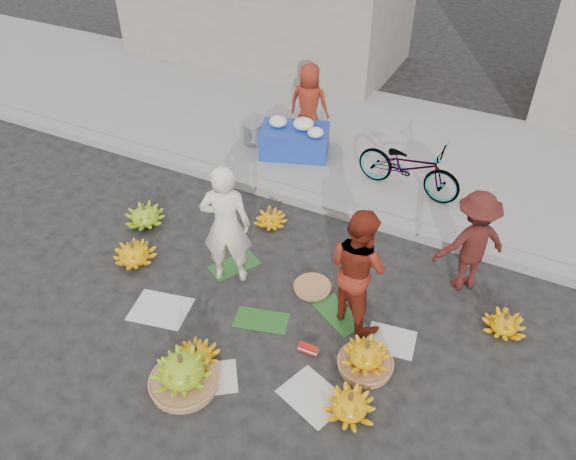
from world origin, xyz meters
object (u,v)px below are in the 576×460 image
at_px(flower_table, 295,139).
at_px(bicycle, 409,166).
at_px(banana_bunch_4, 366,357).
at_px(vendor_cream, 226,225).
at_px(banana_bunch_0, 134,253).

distance_m(flower_table, bicycle, 2.05).
bearing_deg(banana_bunch_4, vendor_cream, 164.18).
height_order(banana_bunch_4, bicycle, bicycle).
relative_size(flower_table, bicycle, 0.78).
distance_m(banana_bunch_0, bicycle, 4.20).
relative_size(banana_bunch_4, vendor_cream, 0.36).
distance_m(banana_bunch_0, flower_table, 3.44).
bearing_deg(banana_bunch_0, banana_bunch_4, -4.25).
height_order(banana_bunch_4, vendor_cream, vendor_cream).
height_order(banana_bunch_0, bicycle, bicycle).
distance_m(vendor_cream, bicycle, 3.17).
distance_m(banana_bunch_4, flower_table, 4.46).
xyz_separation_m(flower_table, bicycle, (2.03, -0.23, 0.17)).
bearing_deg(vendor_cream, banana_bunch_4, 140.49).
bearing_deg(flower_table, banana_bunch_4, -72.39).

